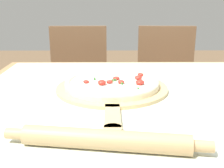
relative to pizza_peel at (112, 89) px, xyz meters
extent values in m
cube|color=#A87F51|center=(0.05, -0.02, -0.03)|extent=(1.16, 1.04, 0.03)
cylinder|color=#A87F51|center=(-0.48, 0.45, -0.40)|extent=(0.06, 0.06, 0.72)
cylinder|color=#A87F51|center=(0.57, 0.45, -0.40)|extent=(0.06, 0.06, 0.72)
cube|color=silver|center=(0.05, -0.02, -0.01)|extent=(1.08, 0.96, 0.00)
cylinder|color=tan|center=(0.00, 0.02, 0.00)|extent=(0.41, 0.41, 0.01)
cube|color=tan|center=(0.00, -0.25, 0.00)|extent=(0.05, 0.16, 0.01)
cylinder|color=tan|center=(0.00, -0.33, 0.00)|extent=(0.05, 0.05, 0.01)
cylinder|color=beige|center=(0.00, 0.02, 0.01)|extent=(0.35, 0.35, 0.02)
torus|color=beige|center=(0.00, 0.02, 0.02)|extent=(0.35, 0.35, 0.02)
cylinder|color=white|center=(0.00, 0.02, 0.02)|extent=(0.31, 0.31, 0.00)
ellipsoid|color=red|center=(0.10, 0.04, 0.03)|extent=(0.03, 0.03, 0.01)
ellipsoid|color=red|center=(0.02, 0.04, 0.03)|extent=(0.03, 0.03, 0.01)
ellipsoid|color=red|center=(-0.09, 0.00, 0.03)|extent=(0.02, 0.02, 0.01)
ellipsoid|color=red|center=(0.11, 0.09, 0.03)|extent=(0.02, 0.02, 0.01)
ellipsoid|color=red|center=(-0.01, -0.01, 0.03)|extent=(0.02, 0.02, 0.01)
ellipsoid|color=red|center=(0.03, -0.01, 0.03)|extent=(0.02, 0.02, 0.01)
ellipsoid|color=red|center=(0.10, -0.02, 0.03)|extent=(0.03, 0.03, 0.02)
ellipsoid|color=red|center=(-0.04, -0.03, 0.03)|extent=(0.03, 0.03, 0.02)
cube|color=#387533|center=(-0.06, 0.03, 0.03)|extent=(0.01, 0.01, 0.01)
cube|color=#387533|center=(0.00, 0.01, 0.03)|extent=(0.01, 0.01, 0.01)
cube|color=#387533|center=(0.01, 0.02, 0.03)|extent=(0.01, 0.01, 0.01)
cube|color=#387533|center=(0.09, -0.08, 0.03)|extent=(0.01, 0.01, 0.01)
cube|color=#387533|center=(0.03, -0.02, 0.03)|extent=(0.01, 0.01, 0.01)
cylinder|color=tan|center=(-0.02, -0.41, 0.02)|extent=(0.38, 0.10, 0.05)
cylinder|color=tan|center=(-0.23, -0.38, 0.02)|extent=(0.05, 0.03, 0.03)
cylinder|color=tan|center=(0.19, -0.44, 0.02)|extent=(0.05, 0.03, 0.03)
cube|color=brown|center=(-0.22, 0.74, -0.31)|extent=(0.41, 0.41, 0.02)
cube|color=brown|center=(-0.22, 0.92, -0.08)|extent=(0.38, 0.05, 0.44)
cylinder|color=brown|center=(-0.37, 0.58, -0.54)|extent=(0.04, 0.04, 0.43)
cylinder|color=brown|center=(-0.05, 0.59, -0.54)|extent=(0.04, 0.04, 0.43)
cylinder|color=brown|center=(-0.38, 0.90, -0.54)|extent=(0.04, 0.04, 0.43)
cylinder|color=brown|center=(-0.06, 0.91, -0.54)|extent=(0.04, 0.04, 0.43)
cube|color=brown|center=(0.37, 0.74, -0.31)|extent=(0.42, 0.42, 0.02)
cube|color=brown|center=(0.37, 0.92, -0.08)|extent=(0.38, 0.05, 0.44)
cylinder|color=brown|center=(0.20, 0.59, -0.54)|extent=(0.04, 0.04, 0.43)
cylinder|color=brown|center=(0.52, 0.58, -0.54)|extent=(0.04, 0.04, 0.43)
cylinder|color=brown|center=(0.21, 0.91, -0.54)|extent=(0.04, 0.04, 0.43)
cylinder|color=brown|center=(0.53, 0.89, -0.54)|extent=(0.04, 0.04, 0.43)
camera|label=1|loc=(-0.01, -0.97, 0.32)|focal=45.00mm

